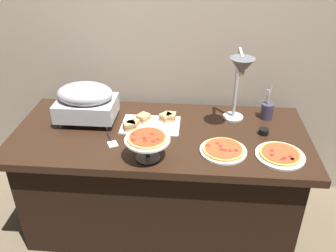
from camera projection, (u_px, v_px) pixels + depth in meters
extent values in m
plane|color=brown|center=(161.00, 219.00, 2.69)|extent=(8.00, 8.00, 0.00)
cube|color=tan|center=(167.00, 42.00, 2.52)|extent=(4.40, 0.04, 2.40)
cube|color=black|center=(160.00, 136.00, 2.32)|extent=(1.90, 0.84, 0.05)
cube|color=black|center=(161.00, 182.00, 2.51)|extent=(1.75, 0.74, 0.71)
cylinder|color=#B7BABF|center=(60.00, 125.00, 2.35)|extent=(0.01, 0.01, 0.04)
cylinder|color=#B7BABF|center=(107.00, 127.00, 2.32)|extent=(0.01, 0.01, 0.04)
cylinder|color=#B7BABF|center=(71.00, 110.00, 2.53)|extent=(0.01, 0.01, 0.04)
cylinder|color=#B7BABF|center=(114.00, 112.00, 2.51)|extent=(0.01, 0.01, 0.04)
cube|color=#B7BABF|center=(87.00, 108.00, 2.39)|extent=(0.39, 0.27, 0.12)
ellipsoid|color=#B7BABF|center=(85.00, 94.00, 2.34)|extent=(0.37, 0.26, 0.14)
cylinder|color=#B7BABF|center=(233.00, 117.00, 2.47)|extent=(0.14, 0.14, 0.01)
cylinder|color=#B7BABF|center=(236.00, 84.00, 2.35)|extent=(0.02, 0.02, 0.48)
cylinder|color=#B7BABF|center=(241.00, 53.00, 2.15)|extent=(0.02, 0.18, 0.02)
cone|color=#595B60|center=(242.00, 66.00, 2.10)|extent=(0.15, 0.15, 0.10)
sphere|color=#F9EAB2|center=(241.00, 73.00, 2.12)|extent=(0.04, 0.04, 0.04)
cylinder|color=white|center=(280.00, 156.00, 2.07)|extent=(0.28, 0.28, 0.01)
cylinder|color=gold|center=(280.00, 154.00, 2.07)|extent=(0.24, 0.24, 0.01)
cylinder|color=#B74723|center=(280.00, 153.00, 2.06)|extent=(0.21, 0.21, 0.00)
cylinder|color=maroon|center=(285.00, 158.00, 2.01)|extent=(0.02, 0.02, 0.00)
cylinder|color=maroon|center=(290.00, 156.00, 2.03)|extent=(0.02, 0.02, 0.00)
cylinder|color=maroon|center=(272.00, 150.00, 2.08)|extent=(0.02, 0.02, 0.00)
cylinder|color=maroon|center=(292.00, 159.00, 2.00)|extent=(0.02, 0.02, 0.00)
cylinder|color=maroon|center=(293.00, 159.00, 2.00)|extent=(0.02, 0.02, 0.00)
cylinder|color=maroon|center=(272.00, 155.00, 2.04)|extent=(0.02, 0.02, 0.00)
cylinder|color=maroon|center=(282.00, 159.00, 2.00)|extent=(0.02, 0.02, 0.00)
cylinder|color=white|center=(223.00, 151.00, 2.12)|extent=(0.28, 0.28, 0.01)
cylinder|color=gold|center=(223.00, 149.00, 2.11)|extent=(0.25, 0.25, 0.01)
cylinder|color=#B74723|center=(223.00, 148.00, 2.11)|extent=(0.22, 0.22, 0.00)
cylinder|color=maroon|center=(217.00, 143.00, 2.14)|extent=(0.02, 0.02, 0.00)
cylinder|color=maroon|center=(221.00, 149.00, 2.09)|extent=(0.02, 0.02, 0.00)
cylinder|color=maroon|center=(221.00, 146.00, 2.12)|extent=(0.02, 0.02, 0.00)
cylinder|color=maroon|center=(225.00, 150.00, 2.08)|extent=(0.02, 0.02, 0.00)
cylinder|color=maroon|center=(208.00, 145.00, 2.12)|extent=(0.02, 0.02, 0.00)
cylinder|color=maroon|center=(230.00, 150.00, 2.08)|extent=(0.02, 0.02, 0.00)
cylinder|color=maroon|center=(236.00, 150.00, 2.08)|extent=(0.02, 0.02, 0.00)
cylinder|color=#595B60|center=(148.00, 150.00, 2.03)|extent=(0.02, 0.02, 0.12)
cylinder|color=#595B60|center=(148.00, 158.00, 2.06)|extent=(0.14, 0.14, 0.01)
cylinder|color=white|center=(147.00, 140.00, 2.00)|extent=(0.26, 0.26, 0.01)
cylinder|color=#DBA856|center=(147.00, 138.00, 1.99)|extent=(0.23, 0.23, 0.01)
cylinder|color=#AD3D1E|center=(147.00, 137.00, 1.99)|extent=(0.20, 0.20, 0.00)
cylinder|color=maroon|center=(152.00, 134.00, 2.01)|extent=(0.02, 0.02, 0.00)
cylinder|color=maroon|center=(145.00, 140.00, 1.95)|extent=(0.02, 0.02, 0.00)
cylinder|color=maroon|center=(133.00, 139.00, 1.96)|extent=(0.02, 0.02, 0.00)
cylinder|color=maroon|center=(158.00, 139.00, 1.96)|extent=(0.02, 0.02, 0.00)
cylinder|color=maroon|center=(133.00, 134.00, 2.01)|extent=(0.02, 0.02, 0.00)
cylinder|color=maroon|center=(153.00, 141.00, 1.95)|extent=(0.02, 0.02, 0.00)
cylinder|color=maroon|center=(144.00, 138.00, 1.97)|extent=(0.02, 0.02, 0.00)
cube|color=white|center=(151.00, 125.00, 2.38)|extent=(0.38, 0.25, 0.01)
cube|color=tan|center=(130.00, 128.00, 2.32)|extent=(0.09, 0.09, 0.02)
cube|color=#9E6642|center=(129.00, 126.00, 2.31)|extent=(0.09, 0.09, 0.01)
cube|color=tan|center=(129.00, 124.00, 2.30)|extent=(0.09, 0.09, 0.02)
cube|color=tan|center=(171.00, 119.00, 2.42)|extent=(0.07, 0.07, 0.02)
cube|color=#9E6642|center=(171.00, 117.00, 2.42)|extent=(0.07, 0.07, 0.01)
cube|color=tan|center=(171.00, 115.00, 2.41)|extent=(0.07, 0.07, 0.02)
cube|color=tan|center=(133.00, 126.00, 2.34)|extent=(0.08, 0.09, 0.02)
cube|color=#9E6642|center=(133.00, 124.00, 2.33)|extent=(0.08, 0.09, 0.01)
cube|color=tan|center=(133.00, 122.00, 2.32)|extent=(0.08, 0.09, 0.02)
cube|color=tan|center=(166.00, 119.00, 2.42)|extent=(0.09, 0.10, 0.02)
cube|color=#9E6642|center=(166.00, 117.00, 2.41)|extent=(0.09, 0.10, 0.01)
cube|color=tan|center=(166.00, 115.00, 2.40)|extent=(0.09, 0.10, 0.02)
cube|color=tan|center=(143.00, 120.00, 2.41)|extent=(0.10, 0.10, 0.02)
cube|color=#9E6642|center=(143.00, 118.00, 2.40)|extent=(0.10, 0.10, 0.01)
cube|color=tan|center=(143.00, 116.00, 2.40)|extent=(0.10, 0.10, 0.02)
cylinder|color=black|center=(264.00, 132.00, 2.28)|extent=(0.06, 0.06, 0.04)
cylinder|color=#562D14|center=(264.00, 129.00, 2.27)|extent=(0.05, 0.05, 0.01)
cylinder|color=#383347|center=(267.00, 111.00, 2.44)|extent=(0.08, 0.08, 0.11)
cylinder|color=#B7BABF|center=(268.00, 102.00, 2.41)|extent=(0.02, 0.01, 0.18)
cylinder|color=#B7BABF|center=(267.00, 100.00, 2.41)|extent=(0.04, 0.02, 0.20)
cylinder|color=#B7BABF|center=(267.00, 101.00, 2.43)|extent=(0.02, 0.01, 0.17)
cube|color=#B7BABF|center=(113.00, 144.00, 2.19)|extent=(0.08, 0.09, 0.00)
cylinder|color=black|center=(109.00, 137.00, 2.25)|extent=(0.06, 0.09, 0.01)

